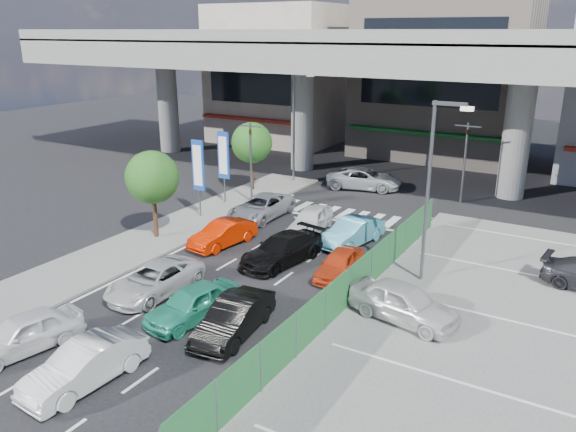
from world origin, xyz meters
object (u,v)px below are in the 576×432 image
Objects in this scene: tree_far at (252,143)px; hatch_black_mid_right at (234,318)px; wagon_silver_front_left at (261,207)px; traffic_cone at (368,293)px; van_white_back_left at (24,333)px; street_lamp_right at (433,178)px; street_lamp_left at (296,118)px; traffic_light_right at (466,143)px; tree_near at (152,178)px; taxi_teal_mid at (193,303)px; parked_sedan_white at (404,302)px; signboard_near at (198,168)px; crossing_wagon_silver at (364,179)px; sedan_black_mid at (282,249)px; traffic_light_left at (251,143)px; taxi_orange_right at (340,264)px; signboard_far at (223,157)px; sedan_white_mid_left at (155,280)px; taxi_orange_left at (223,234)px; sedan_white_front_mid at (311,220)px; kei_truck_front_right at (352,232)px; hatch_white_back_mid at (85,365)px.

hatch_black_mid_right is (10.34, -16.62, -2.70)m from tree_far.
wagon_silver_front_left is 6.28× the size of traffic_cone.
van_white_back_left is 0.97× the size of hatch_black_mid_right.
street_lamp_right and street_lamp_left have the same top height.
tree_far is at bearing -161.31° from traffic_light_right.
tree_near is 9.97m from taxi_teal_mid.
parked_sedan_white is (5.02, 4.10, 0.11)m from hatch_black_mid_right.
tree_near is (-0.67, -14.00, -1.38)m from street_lamp_left.
signboard_near is 0.91× the size of crossing_wagon_silver.
van_white_back_left is at bearing -97.27° from sedan_black_mid.
traffic_light_right is at bearing 84.31° from van_white_back_left.
traffic_light_left is 1.09× the size of sedan_black_mid.
street_lamp_right is 16.89m from van_white_back_left.
wagon_silver_front_left reaches higher than taxi_orange_right.
signboard_far is 1.32× the size of taxi_orange_right.
taxi_teal_mid is at bearing -38.69° from tree_near.
signboard_near and signboard_far have the same top height.
hatch_black_mid_right is at bearing -62.58° from sedan_black_mid.
taxi_teal_mid is at bearing -68.34° from wagon_silver_front_left.
sedan_white_mid_left is 6.05m from taxi_orange_left.
tree_near is at bearing -164.80° from sedan_black_mid.
street_lamp_right is at bearing 38.01° from sedan_white_mid_left.
traffic_light_left reaches higher than signboard_near.
traffic_cone is (13.01, -5.29, -2.61)m from signboard_near.
signboard_near is 12.83m from taxi_teal_mid.
signboard_near is at bearing 158.31° from taxi_orange_right.
van_white_back_left is 0.83× the size of wagon_silver_front_left.
traffic_light_left reaches higher than sedan_white_front_mid.
kei_truck_front_right is at bearing 40.27° from taxi_orange_left.
street_lamp_left is at bearing 110.21° from van_white_back_left.
kei_truck_front_right reaches higher than taxi_orange_left.
van_white_back_left is 1.00× the size of sedan_white_front_mid.
street_lamp_left is 13.57m from kei_truck_front_right.
sedan_black_mid is at bearing 160.52° from traffic_cone.
van_white_back_left is 1.00× the size of taxi_teal_mid.
tree_far is 6.15× the size of traffic_cone.
hatch_white_back_mid is at bearing -80.55° from sedan_black_mid.
wagon_silver_front_left is at bearing 28.68° from signboard_near.
street_lamp_left is 10.19m from signboard_near.
taxi_teal_mid is (6.82, -20.00, -4.08)m from street_lamp_left.
signboard_near is 1.12× the size of hatch_black_mid_right.
hatch_black_mid_right is 1.03× the size of sedan_white_front_mid.
sedan_white_front_mid is at bearing 104.22° from taxi_teal_mid.
street_lamp_right is at bearing -30.90° from sedan_white_front_mid.
crossing_wagon_silver is (-6.79, -0.07, -3.22)m from traffic_light_right.
kei_truck_front_right is (-0.06, 10.63, 0.00)m from hatch_black_mid_right.
kei_truck_front_right is 0.81× the size of crossing_wagon_silver.
van_white_back_left is at bearing -75.92° from signboard_far.
street_lamp_right is 5.66m from parked_sedan_white.
tree_near is 0.93× the size of crossing_wagon_silver.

